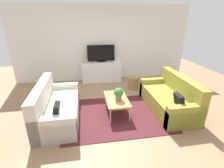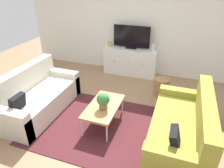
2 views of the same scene
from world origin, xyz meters
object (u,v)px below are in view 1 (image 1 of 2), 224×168
object	(u,v)px
tv_console	(102,72)
wicker_basket	(134,83)
couch_left_side	(55,108)
flat_screen_tv	(101,54)
couch_right_side	(170,99)
coffee_table	(117,99)
glass_vase	(117,59)
mantel_clock	(85,61)
potted_plant	(119,93)

from	to	relation	value
tv_console	wicker_basket	world-z (taller)	tv_console
couch_left_side	flat_screen_tv	size ratio (longest dim) A/B	1.88
couch_right_side	wicker_basket	xyz separation A→B (m)	(-0.56, 1.46, -0.08)
wicker_basket	couch_right_side	bearing A→B (deg)	-69.22
couch_right_side	tv_console	bearing A→B (deg)	122.89
coffee_table	flat_screen_tv	distance (m)	2.44
couch_right_side	glass_vase	bearing A→B (deg)	111.57
mantel_clock	wicker_basket	bearing A→B (deg)	-30.00
mantel_clock	wicker_basket	world-z (taller)	mantel_clock
couch_left_side	mantel_clock	size ratio (longest dim) A/B	14.11
flat_screen_tv	glass_vase	size ratio (longest dim) A/B	5.21
potted_plant	coffee_table	bearing A→B (deg)	107.50
coffee_table	flat_screen_tv	world-z (taller)	flat_screen_tv
flat_screen_tv	mantel_clock	xyz separation A→B (m)	(-0.60, -0.02, -0.24)
potted_plant	flat_screen_tv	distance (m)	2.48
coffee_table	wicker_basket	world-z (taller)	wicker_basket
couch_left_side	tv_console	size ratio (longest dim) A/B	1.28
potted_plant	mantel_clock	world-z (taller)	mantel_clock
coffee_table	couch_right_side	bearing A→B (deg)	-2.10
couch_right_side	tv_console	xyz separation A→B (m)	(-1.54, 2.37, 0.08)
coffee_table	glass_vase	size ratio (longest dim) A/B	5.15
tv_console	mantel_clock	xyz separation A→B (m)	(-0.60, 0.00, 0.43)
mantel_clock	couch_right_side	bearing A→B (deg)	-48.08
couch_left_side	couch_right_side	xyz separation A→B (m)	(2.88, 0.00, 0.00)
couch_right_side	glass_vase	xyz separation A→B (m)	(-0.94, 2.37, 0.54)
couch_left_side	wicker_basket	world-z (taller)	couch_left_side
tv_console	wicker_basket	xyz separation A→B (m)	(0.98, -0.91, -0.16)
potted_plant	glass_vase	xyz separation A→B (m)	(0.45, 2.41, 0.25)
wicker_basket	potted_plant	bearing A→B (deg)	-118.85
couch_right_side	tv_console	size ratio (longest dim) A/B	1.28
flat_screen_tv	glass_vase	bearing A→B (deg)	-1.92
coffee_table	mantel_clock	world-z (taller)	mantel_clock
couch_right_side	potted_plant	bearing A→B (deg)	-178.36
potted_plant	flat_screen_tv	size ratio (longest dim) A/B	0.32
couch_right_side	coffee_table	world-z (taller)	couch_right_side
coffee_table	mantel_clock	bearing A→B (deg)	107.18
couch_right_side	wicker_basket	size ratio (longest dim) A/B	4.43
couch_left_side	tv_console	xyz separation A→B (m)	(1.34, 2.37, 0.08)
couch_left_side	wicker_basket	xyz separation A→B (m)	(2.32, 1.46, -0.08)
couch_right_side	potted_plant	xyz separation A→B (m)	(-1.38, -0.04, 0.29)
couch_left_side	glass_vase	size ratio (longest dim) A/B	9.81
glass_vase	couch_right_side	bearing A→B (deg)	-68.43
potted_plant	flat_screen_tv	world-z (taller)	flat_screen_tv
potted_plant	mantel_clock	size ratio (longest dim) A/B	2.39
couch_left_side	potted_plant	distance (m)	1.52
glass_vase	mantel_clock	xyz separation A→B (m)	(-1.19, 0.00, -0.03)
potted_plant	wicker_basket	world-z (taller)	potted_plant
couch_left_side	wicker_basket	distance (m)	2.75
flat_screen_tv	glass_vase	world-z (taller)	flat_screen_tv
couch_right_side	glass_vase	size ratio (longest dim) A/B	9.81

